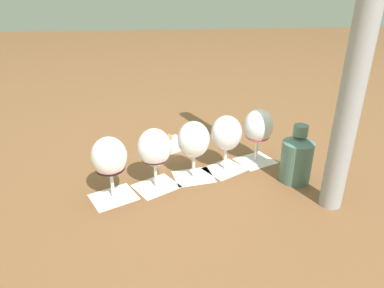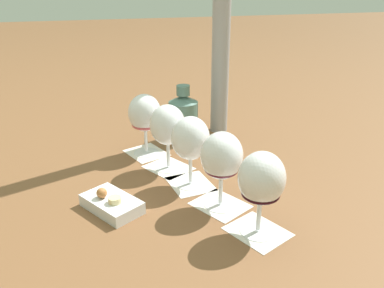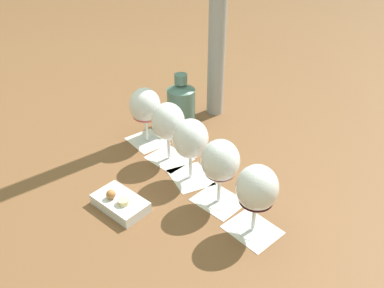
{
  "view_description": "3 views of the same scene",
  "coord_description": "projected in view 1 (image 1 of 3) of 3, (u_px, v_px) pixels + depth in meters",
  "views": [
    {
      "loc": [
        0.11,
        0.91,
        0.54
      ],
      "look_at": [
        -0.0,
        0.0,
        0.11
      ],
      "focal_mm": 32.0,
      "sensor_mm": 36.0,
      "label": 1
    },
    {
      "loc": [
        0.88,
        -0.22,
        0.5
      ],
      "look_at": [
        -0.0,
        0.0,
        0.11
      ],
      "focal_mm": 38.0,
      "sensor_mm": 36.0,
      "label": 2
    },
    {
      "loc": [
        0.86,
        -0.24,
        0.69
      ],
      "look_at": [
        -0.0,
        0.0,
        0.11
      ],
      "focal_mm": 38.0,
      "sensor_mm": 36.0,
      "label": 3
    }
  ],
  "objects": [
    {
      "name": "tasting_card_0",
      "position": [
        255.0,
        161.0,
        1.15
      ],
      "size": [
        0.15,
        0.14,
        0.0
      ],
      "color": "silver",
      "rests_on": "ground_plane"
    },
    {
      "name": "tasting_card_2",
      "position": [
        194.0,
        177.0,
        1.06
      ],
      "size": [
        0.13,
        0.12,
        0.0
      ],
      "color": "silver",
      "rests_on": "ground_plane"
    },
    {
      "name": "tasting_card_4",
      "position": [
        114.0,
        197.0,
        0.95
      ],
      "size": [
        0.15,
        0.14,
        0.0
      ],
      "color": "silver",
      "rests_on": "ground_plane"
    },
    {
      "name": "wine_glass_4",
      "position": [
        109.0,
        159.0,
        0.91
      ],
      "size": [
        0.1,
        0.1,
        0.18
      ],
      "color": "white",
      "rests_on": "tasting_card_4"
    },
    {
      "name": "tasting_card_1",
      "position": [
        225.0,
        169.0,
        1.1
      ],
      "size": [
        0.15,
        0.15,
        0.0
      ],
      "color": "silver",
      "rests_on": "ground_plane"
    },
    {
      "name": "ground_plane",
      "position": [
        191.0,
        177.0,
        1.06
      ],
      "size": [
        8.0,
        8.0,
        0.0
      ],
      "primitive_type": "plane",
      "color": "brown"
    },
    {
      "name": "tasting_card_3",
      "position": [
        156.0,
        186.0,
        1.01
      ],
      "size": [
        0.15,
        0.15,
        0.0
      ],
      "color": "silver",
      "rests_on": "ground_plane"
    },
    {
      "name": "wine_glass_2",
      "position": [
        194.0,
        142.0,
        1.01
      ],
      "size": [
        0.1,
        0.1,
        0.18
      ],
      "color": "white",
      "rests_on": "tasting_card_2"
    },
    {
      "name": "ceramic_vase",
      "position": [
        297.0,
        157.0,
        1.01
      ],
      "size": [
        0.09,
        0.09,
        0.18
      ],
      "color": "#4C7066",
      "rests_on": "ground_plane"
    },
    {
      "name": "wine_glass_1",
      "position": [
        226.0,
        135.0,
        1.05
      ],
      "size": [
        0.1,
        0.1,
        0.18
      ],
      "color": "white",
      "rests_on": "tasting_card_1"
    },
    {
      "name": "wine_glass_3",
      "position": [
        154.0,
        150.0,
        0.96
      ],
      "size": [
        0.1,
        0.1,
        0.18
      ],
      "color": "white",
      "rests_on": "tasting_card_3"
    },
    {
      "name": "umbrella_pole",
      "position": [
        368.0,
        11.0,
        0.72
      ],
      "size": [
        0.06,
        0.06,
        0.98
      ],
      "color": "#99999E",
      "rests_on": "ground_plane"
    },
    {
      "name": "wine_glass_0",
      "position": [
        258.0,
        128.0,
        1.1
      ],
      "size": [
        0.1,
        0.1,
        0.18
      ],
      "color": "white",
      "rests_on": "tasting_card_0"
    },
    {
      "name": "snack_dish",
      "position": [
        167.0,
        146.0,
        1.23
      ],
      "size": [
        0.16,
        0.15,
        0.05
      ],
      "color": "silver",
      "rests_on": "ground_plane"
    }
  ]
}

